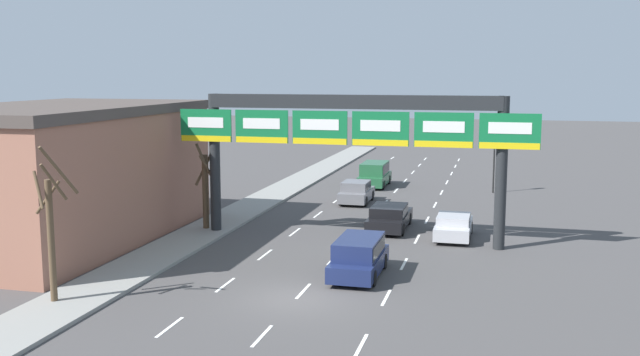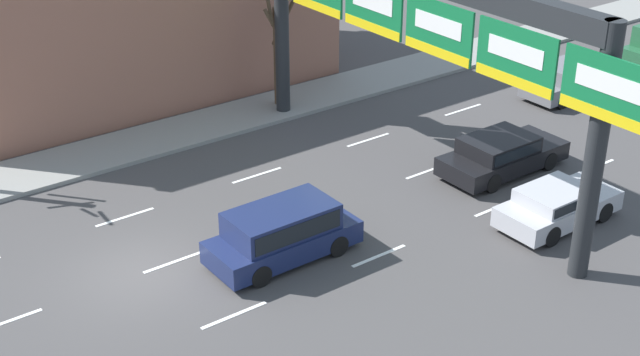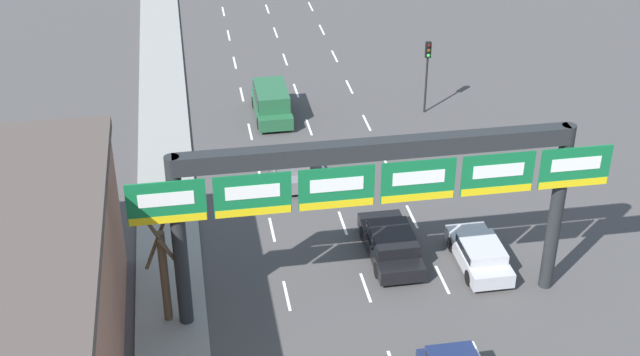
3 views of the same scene
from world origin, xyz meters
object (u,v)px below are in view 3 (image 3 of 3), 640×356
Objects in this scene: car_black at (391,243)px; car_silver at (480,253)px; traffic_light_near_gantry at (427,63)px; suv_green at (271,101)px; tree_bare_closest at (164,270)px; sign_gantry at (376,183)px; car_grey at (290,166)px.

car_black is 3.79m from car_silver.
car_black is 15.01m from traffic_light_near_gantry.
suv_green is 18.60m from tree_bare_closest.
car_silver is at bearing 19.67° from sign_gantry.
suv_green is at bearing 96.07° from sign_gantry.
suv_green is at bearing 103.16° from car_black.
sign_gantry reaches higher than car_grey.
car_grey is at bearing 58.59° from tree_bare_closest.
car_grey is (-6.93, 8.73, 0.09)m from car_silver.
sign_gantry is 18.47m from traffic_light_near_gantry.
tree_bare_closest is at bearing 177.83° from sign_gantry.
tree_bare_closest is (-13.19, -1.52, 1.78)m from car_silver.
suv_green is at bearing 174.53° from traffic_light_near_gantry.
car_grey is (-3.37, 7.44, 0.04)m from car_black.
car_grey is (-1.83, 10.55, -4.90)m from sign_gantry.
sign_gantry is 8.71m from tree_bare_closest.
suv_green is (-1.89, 17.79, -4.66)m from sign_gantry.
sign_gantry is at bearing -160.33° from car_silver.
car_grey reaches higher than car_black.
car_black is 15.07m from suv_green.
car_black is 10.18m from tree_bare_closest.
car_silver is 13.40m from tree_bare_closest.
sign_gantry reaches higher than traffic_light_near_gantry.
suv_green is 0.99× the size of tree_bare_closest.
traffic_light_near_gantry is at bearing 67.91° from sign_gantry.
car_silver is at bearing -96.70° from traffic_light_near_gantry.
tree_bare_closest is (-6.26, -10.25, 1.69)m from car_grey.
sign_gantry is 7.36m from car_silver.
tree_bare_closest is at bearing -163.74° from car_black.
sign_gantry is at bearing -2.17° from tree_bare_closest.
car_black is 1.11× the size of traffic_light_near_gantry.
tree_bare_closest is at bearing -109.53° from suv_green.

